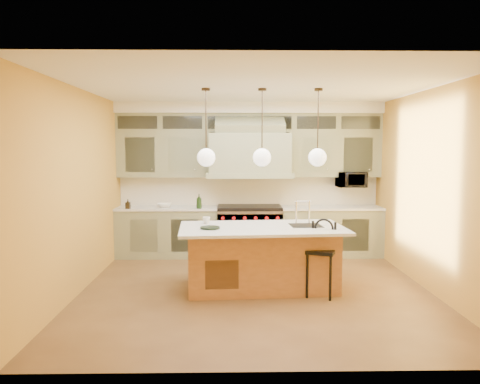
{
  "coord_description": "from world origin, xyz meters",
  "views": [
    {
      "loc": [
        -0.35,
        -6.63,
        2.07
      ],
      "look_at": [
        -0.21,
        0.7,
        1.36
      ],
      "focal_mm": 35.0,
      "sensor_mm": 36.0,
      "label": 1
    }
  ],
  "objects_px": {
    "kitchen_island": "(262,256)",
    "counter_stool": "(322,253)",
    "range": "(249,231)",
    "microwave": "(351,180)"
  },
  "relations": [
    {
      "from": "kitchen_island",
      "to": "counter_stool",
      "type": "distance_m",
      "value": 0.9
    },
    {
      "from": "range",
      "to": "microwave",
      "type": "height_order",
      "value": "microwave"
    },
    {
      "from": "range",
      "to": "microwave",
      "type": "bearing_deg",
      "value": 3.12
    },
    {
      "from": "range",
      "to": "kitchen_island",
      "type": "height_order",
      "value": "kitchen_island"
    },
    {
      "from": "counter_stool",
      "to": "microwave",
      "type": "relative_size",
      "value": 1.97
    },
    {
      "from": "counter_stool",
      "to": "microwave",
      "type": "xyz_separation_m",
      "value": [
        1.04,
        2.52,
        0.85
      ]
    },
    {
      "from": "range",
      "to": "kitchen_island",
      "type": "bearing_deg",
      "value": -87.16
    },
    {
      "from": "kitchen_island",
      "to": "counter_stool",
      "type": "xyz_separation_m",
      "value": [
        0.81,
        -0.36,
        0.13
      ]
    },
    {
      "from": "range",
      "to": "counter_stool",
      "type": "relative_size",
      "value": 1.12
    },
    {
      "from": "kitchen_island",
      "to": "microwave",
      "type": "xyz_separation_m",
      "value": [
        1.85,
        2.16,
        0.98
      ]
    }
  ]
}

